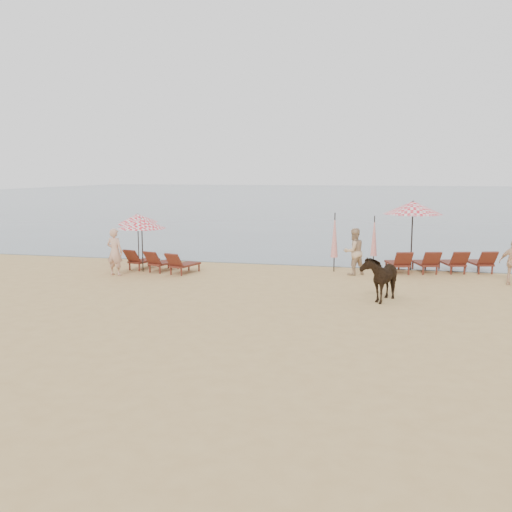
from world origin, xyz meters
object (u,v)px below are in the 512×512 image
(umbrella_open_right, at_px, (413,208))
(umbrella_closed_right, at_px, (374,236))
(cow, at_px, (380,277))
(beachgoer_right_a, at_px, (354,252))
(lounger_cluster_right, at_px, (440,262))
(umbrella_open_left_b, at_px, (138,219))
(umbrella_closed_left, at_px, (335,236))
(umbrella_open_left_a, at_px, (142,223))
(lounger_cluster_left, at_px, (161,261))
(beachgoer_left, at_px, (115,252))

(umbrella_open_right, distance_m, umbrella_closed_right, 1.83)
(cow, relative_size, beachgoer_right_a, 0.94)
(lounger_cluster_right, relative_size, umbrella_open_left_b, 1.95)
(lounger_cluster_right, distance_m, umbrella_closed_left, 4.12)
(umbrella_open_left_a, xyz_separation_m, umbrella_open_left_b, (-1.32, 2.45, -0.03))
(umbrella_closed_right, bearing_deg, lounger_cluster_left, -161.58)
(umbrella_open_right, relative_size, umbrella_closed_right, 1.29)
(umbrella_closed_left, bearing_deg, umbrella_closed_right, 35.57)
(umbrella_open_right, bearing_deg, lounger_cluster_right, -6.93)
(umbrella_open_left_a, distance_m, umbrella_open_right, 10.41)
(beachgoer_right_a, bearing_deg, cow, 68.29)
(umbrella_open_left_b, xyz_separation_m, umbrella_open_right, (11.35, 0.28, 0.61))
(umbrella_open_left_a, distance_m, umbrella_closed_right, 9.05)
(umbrella_open_left_a, height_order, umbrella_closed_left, umbrella_closed_left)
(cow, bearing_deg, umbrella_open_right, 97.90)
(umbrella_open_left_b, height_order, umbrella_closed_left, umbrella_closed_left)
(umbrella_open_right, distance_m, cow, 5.99)
(umbrella_open_right, height_order, umbrella_closed_right, umbrella_open_right)
(lounger_cluster_left, height_order, umbrella_closed_left, umbrella_closed_left)
(beachgoer_left, bearing_deg, lounger_cluster_left, -132.48)
(lounger_cluster_left, height_order, umbrella_closed_right, umbrella_closed_right)
(umbrella_open_left_b, bearing_deg, cow, -16.81)
(umbrella_closed_right, bearing_deg, umbrella_open_left_b, -178.16)
(lounger_cluster_left, relative_size, umbrella_closed_left, 1.29)
(umbrella_open_left_b, bearing_deg, umbrella_open_right, 12.03)
(cow, bearing_deg, beachgoer_right_a, 122.93)
(umbrella_open_left_b, bearing_deg, lounger_cluster_left, -38.59)
(cow, bearing_deg, umbrella_closed_left, 129.99)
(lounger_cluster_right, xyz_separation_m, cow, (-2.10, -5.27, 0.27))
(umbrella_open_right, bearing_deg, cow, -88.38)
(umbrella_open_left_b, xyz_separation_m, umbrella_closed_left, (8.47, -0.72, -0.43))
(umbrella_open_left_a, height_order, umbrella_open_right, umbrella_open_right)
(umbrella_closed_right, relative_size, beachgoer_right_a, 1.20)
(umbrella_open_left_b, height_order, cow, umbrella_open_left_b)
(lounger_cluster_left, bearing_deg, umbrella_open_left_b, 146.56)
(cow, relative_size, beachgoer_left, 0.93)
(umbrella_open_left_a, relative_size, umbrella_open_right, 0.77)
(lounger_cluster_right, relative_size, beachgoer_right_a, 2.36)
(umbrella_open_right, height_order, cow, umbrella_open_right)
(umbrella_open_right, relative_size, cow, 1.66)
(cow, distance_m, beachgoer_left, 9.83)
(beachgoer_left, bearing_deg, umbrella_open_left_b, -72.10)
(lounger_cluster_left, relative_size, cow, 1.79)
(umbrella_open_left_b, xyz_separation_m, cow, (10.32, -5.36, -1.14))
(umbrella_open_left_a, bearing_deg, cow, 2.93)
(lounger_cluster_left, xyz_separation_m, beachgoer_right_a, (7.25, 1.06, 0.47))
(beachgoer_right_a, bearing_deg, umbrella_closed_left, -71.19)
(umbrella_open_left_b, height_order, umbrella_closed_right, umbrella_open_left_b)
(cow, height_order, beachgoer_right_a, beachgoer_right_a)
(lounger_cluster_right, xyz_separation_m, beachgoer_right_a, (-3.18, -1.17, 0.45))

